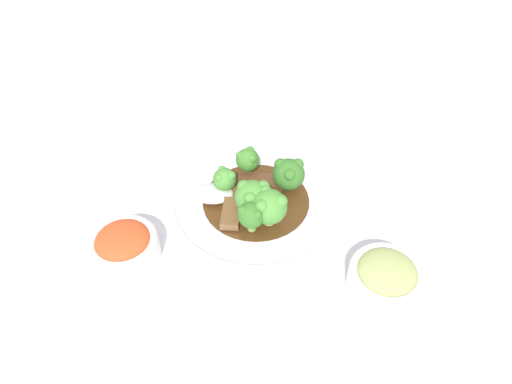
# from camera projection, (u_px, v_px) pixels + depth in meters

# --- Properties ---
(ground_plane) EXTENTS (4.00, 4.00, 0.00)m
(ground_plane) POSITION_uv_depth(u_px,v_px,m) (256.00, 207.00, 0.82)
(ground_plane) COLOR silver
(main_plate) EXTENTS (0.28, 0.28, 0.02)m
(main_plate) POSITION_uv_depth(u_px,v_px,m) (256.00, 202.00, 0.81)
(main_plate) COLOR white
(main_plate) RESTS_ON ground_plane
(beef_strip_0) EXTENTS (0.04, 0.05, 0.01)m
(beef_strip_0) POSITION_uv_depth(u_px,v_px,m) (237.00, 199.00, 0.80)
(beef_strip_0) COLOR brown
(beef_strip_0) RESTS_ON main_plate
(beef_strip_1) EXTENTS (0.08, 0.04, 0.01)m
(beef_strip_1) POSITION_uv_depth(u_px,v_px,m) (258.00, 182.00, 0.82)
(beef_strip_1) COLOR #56331E
(beef_strip_1) RESTS_ON main_plate
(beef_strip_2) EXTENTS (0.03, 0.05, 0.01)m
(beef_strip_2) POSITION_uv_depth(u_px,v_px,m) (271.00, 205.00, 0.79)
(beef_strip_2) COLOR brown
(beef_strip_2) RESTS_ON main_plate
(beef_strip_3) EXTENTS (0.04, 0.06, 0.01)m
(beef_strip_3) POSITION_uv_depth(u_px,v_px,m) (231.00, 213.00, 0.77)
(beef_strip_3) COLOR brown
(beef_strip_3) RESTS_ON main_plate
(broccoli_floret_0) EXTENTS (0.04, 0.04, 0.04)m
(broccoli_floret_0) POSITION_uv_depth(u_px,v_px,m) (225.00, 179.00, 0.80)
(broccoli_floret_0) COLOR #8EB756
(broccoli_floret_0) RESTS_ON main_plate
(broccoli_floret_1) EXTENTS (0.05, 0.05, 0.06)m
(broccoli_floret_1) POSITION_uv_depth(u_px,v_px,m) (254.00, 197.00, 0.76)
(broccoli_floret_1) COLOR #8EB756
(broccoli_floret_1) RESTS_ON main_plate
(broccoli_floret_2) EXTENTS (0.04, 0.04, 0.05)m
(broccoli_floret_2) POSITION_uv_depth(u_px,v_px,m) (248.00, 160.00, 0.82)
(broccoli_floret_2) COLOR #8EB756
(broccoli_floret_2) RESTS_ON main_plate
(broccoli_floret_3) EXTENTS (0.05, 0.05, 0.06)m
(broccoli_floret_3) POSITION_uv_depth(u_px,v_px,m) (269.00, 206.00, 0.74)
(broccoli_floret_3) COLOR #8EB756
(broccoli_floret_3) RESTS_ON main_plate
(broccoli_floret_4) EXTENTS (0.05, 0.05, 0.05)m
(broccoli_floret_4) POSITION_uv_depth(u_px,v_px,m) (289.00, 174.00, 0.80)
(broccoli_floret_4) COLOR #8EB756
(broccoli_floret_4) RESTS_ON main_plate
(broccoli_floret_5) EXTENTS (0.04, 0.04, 0.05)m
(broccoli_floret_5) POSITION_uv_depth(u_px,v_px,m) (252.00, 214.00, 0.74)
(broccoli_floret_5) COLOR #7FA84C
(broccoli_floret_5) RESTS_ON main_plate
(serving_spoon) EXTENTS (0.23, 0.06, 0.01)m
(serving_spoon) POSITION_uv_depth(u_px,v_px,m) (202.00, 193.00, 0.80)
(serving_spoon) COLOR silver
(serving_spoon) RESTS_ON main_plate
(side_bowl_kimchi) EXTENTS (0.10, 0.10, 0.05)m
(side_bowl_kimchi) POSITION_uv_depth(u_px,v_px,m) (124.00, 246.00, 0.73)
(side_bowl_kimchi) COLOR white
(side_bowl_kimchi) RESTS_ON ground_plane
(side_bowl_appetizer) EXTENTS (0.10, 0.10, 0.06)m
(side_bowl_appetizer) POSITION_uv_depth(u_px,v_px,m) (385.00, 278.00, 0.68)
(side_bowl_appetizer) COLOR white
(side_bowl_appetizer) RESTS_ON ground_plane
(sauce_dish) EXTENTS (0.08, 0.08, 0.01)m
(sauce_dish) POSITION_uv_depth(u_px,v_px,m) (217.00, 130.00, 0.95)
(sauce_dish) COLOR white
(sauce_dish) RESTS_ON ground_plane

